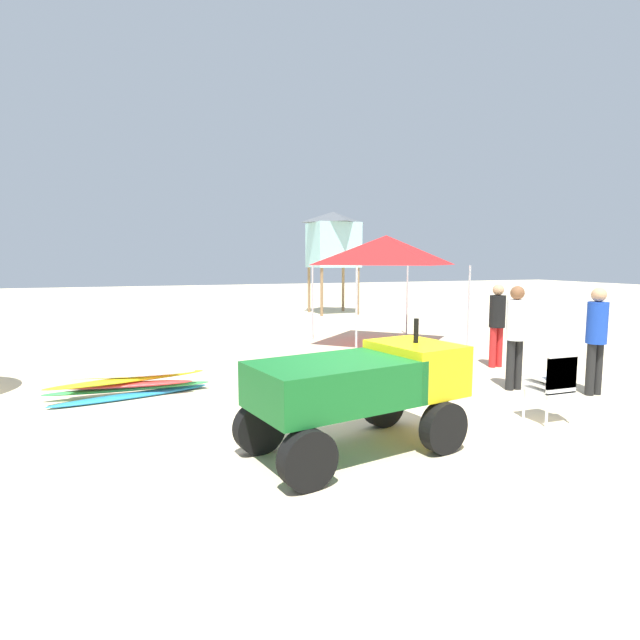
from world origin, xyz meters
The scene contains 10 objects.
ground centered at (0.00, 0.00, 0.00)m, with size 80.00×80.00×0.00m, color beige.
utility_cart centered at (-0.43, -0.29, 0.78)m, with size 2.74×1.73×1.50m.
stacked_plastic_chairs centered at (2.43, -0.26, 0.60)m, with size 0.48×0.48×1.02m.
surfboard_pile centered at (-2.97, 3.14, 0.19)m, with size 2.60×0.96×0.40m.
lifeguard_near_left centered at (4.19, 0.65, 1.02)m, with size 0.32×0.32×1.77m.
lifeguard_near_center centered at (4.13, 2.99, 0.99)m, with size 0.32×0.32×1.71m.
lifeguard_near_right centered at (3.19, 1.37, 1.03)m, with size 0.32×0.32×1.77m.
popup_canopy centered at (3.21, 6.18, 2.45)m, with size 3.00×3.00×2.83m.
lifeguard_tower centered at (4.85, 14.05, 3.04)m, with size 1.98×1.98×4.16m.
cooler_box centered at (1.75, 2.15, 0.18)m, with size 0.60×0.38×0.37m, color blue.
Camera 1 is at (-2.83, -5.47, 2.21)m, focal length 28.49 mm.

